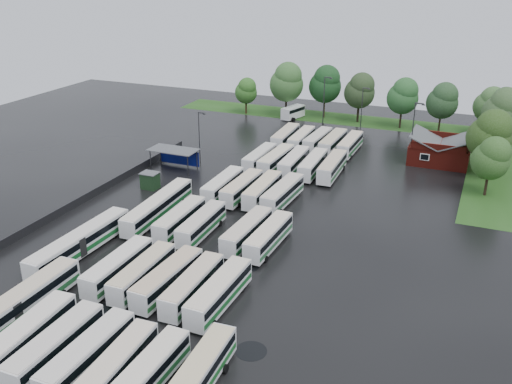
% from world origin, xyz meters
% --- Properties ---
extents(ground, '(160.00, 160.00, 0.00)m').
position_xyz_m(ground, '(0.00, 0.00, 0.00)').
color(ground, black).
rests_on(ground, ground).
extents(brick_building, '(10.07, 8.60, 5.39)m').
position_xyz_m(brick_building, '(24.00, 42.77, 1.87)').
color(brick_building, '#64150E').
rests_on(brick_building, ground).
extents(wash_shed, '(8.20, 4.20, 3.58)m').
position_xyz_m(wash_shed, '(-17.20, 22.02, 2.99)').
color(wash_shed, '#2D2D30').
rests_on(wash_shed, ground).
extents(utility_hut, '(2.70, 2.20, 2.62)m').
position_xyz_m(utility_hut, '(-16.20, 12.60, 1.32)').
color(utility_hut, black).
rests_on(utility_hut, ground).
extents(grass_strip_north, '(80.00, 10.00, 0.01)m').
position_xyz_m(grass_strip_north, '(2.00, 64.80, 0.01)').
color(grass_strip_north, '#214B15').
rests_on(grass_strip_north, ground).
extents(grass_strip_east, '(10.00, 50.00, 0.01)m').
position_xyz_m(grass_strip_east, '(34.00, 42.80, 0.01)').
color(grass_strip_east, '#214B15').
rests_on(grass_strip_east, ground).
extents(west_fence, '(0.10, 50.00, 1.20)m').
position_xyz_m(west_fence, '(-22.20, 8.00, 0.60)').
color(west_fence, '#2D2D30').
rests_on(west_fence, ground).
extents(bus_r0c0, '(2.89, 11.20, 3.09)m').
position_xyz_m(bus_r0c0, '(-4.58, -25.76, 1.70)').
color(bus_r0c0, white).
rests_on(bus_r0c0, ground).
extents(bus_r0c1, '(2.36, 11.00, 3.06)m').
position_xyz_m(bus_r0c1, '(-1.25, -26.08, 1.68)').
color(bus_r0c1, white).
rests_on(bus_r0c1, ground).
extents(bus_r0c2, '(2.45, 10.92, 3.03)m').
position_xyz_m(bus_r0c2, '(2.12, -25.90, 1.67)').
color(bus_r0c2, white).
rests_on(bus_r0c2, ground).
extents(bus_r0c3, '(2.68, 10.58, 2.92)m').
position_xyz_m(bus_r0c3, '(5.30, -26.23, 1.61)').
color(bus_r0c3, white).
rests_on(bus_r0c3, ground).
extents(bus_r0c4, '(2.40, 10.56, 2.93)m').
position_xyz_m(bus_r0c4, '(8.23, -26.09, 1.61)').
color(bus_r0c4, white).
rests_on(bus_r0c4, ground).
extents(bus_r1c0, '(2.34, 10.85, 3.02)m').
position_xyz_m(bus_r1c0, '(-4.47, -12.21, 1.66)').
color(bus_r1c0, white).
rests_on(bus_r1c0, ground).
extents(bus_r1c1, '(2.41, 10.65, 2.96)m').
position_xyz_m(bus_r1c1, '(-1.25, -12.21, 1.63)').
color(bus_r1c1, white).
rests_on(bus_r1c1, ground).
extents(bus_r1c2, '(2.80, 11.02, 3.04)m').
position_xyz_m(bus_r1c2, '(1.95, -12.30, 1.67)').
color(bus_r1c2, white).
rests_on(bus_r1c2, ground).
extents(bus_r1c3, '(2.43, 10.74, 2.98)m').
position_xyz_m(bus_r1c3, '(5.07, -12.43, 1.64)').
color(bus_r1c3, white).
rests_on(bus_r1c3, ground).
extents(bus_r1c4, '(2.52, 11.14, 3.09)m').
position_xyz_m(bus_r1c4, '(8.27, -12.60, 1.70)').
color(bus_r1c4, white).
rests_on(bus_r1c4, ground).
extents(bus_r2c0, '(2.45, 10.74, 2.98)m').
position_xyz_m(bus_r2c0, '(-4.44, 1.47, 1.64)').
color(bus_r2c0, white).
rests_on(bus_r2c0, ground).
extents(bus_r2c1, '(2.49, 10.60, 2.94)m').
position_xyz_m(bus_r2c1, '(-1.12, 1.21, 1.62)').
color(bus_r2c1, white).
rests_on(bus_r2c1, ground).
extents(bus_r2c3, '(2.70, 10.89, 3.01)m').
position_xyz_m(bus_r2c3, '(5.17, 1.52, 1.66)').
color(bus_r2c3, white).
rests_on(bus_r2c3, ground).
extents(bus_r2c4, '(2.55, 10.72, 2.97)m').
position_xyz_m(bus_r2c4, '(8.21, 1.29, 1.63)').
color(bus_r2c4, white).
rests_on(bus_r2c4, ground).
extents(bus_r3c0, '(2.42, 10.80, 3.00)m').
position_xyz_m(bus_r3c0, '(-4.49, 14.50, 1.65)').
color(bus_r3c0, white).
rests_on(bus_r3c0, ground).
extents(bus_r3c1, '(2.51, 10.79, 2.99)m').
position_xyz_m(bus_r3c1, '(-1.36, 14.57, 1.65)').
color(bus_r3c1, white).
rests_on(bus_r3c1, ground).
extents(bus_r3c2, '(2.43, 10.86, 3.01)m').
position_xyz_m(bus_r3c2, '(1.82, 14.95, 1.66)').
color(bus_r3c2, white).
rests_on(bus_r3c2, ground).
extents(bus_r3c3, '(2.83, 11.22, 3.10)m').
position_xyz_m(bus_r3c3, '(5.04, 14.80, 1.70)').
color(bus_r3c3, white).
rests_on(bus_r3c3, ground).
extents(bus_r4c0, '(2.35, 10.53, 2.93)m').
position_xyz_m(bus_r4c0, '(-4.25, 28.54, 1.61)').
color(bus_r4c0, white).
rests_on(bus_r4c0, ground).
extents(bus_r4c1, '(2.76, 11.12, 3.07)m').
position_xyz_m(bus_r4c1, '(-1.19, 28.40, 1.69)').
color(bus_r4c1, white).
rests_on(bus_r4c1, ground).
extents(bus_r4c2, '(2.56, 10.89, 3.02)m').
position_xyz_m(bus_r4c2, '(1.94, 28.60, 1.66)').
color(bus_r4c2, white).
rests_on(bus_r4c2, ground).
extents(bus_r4c3, '(2.67, 10.93, 3.02)m').
position_xyz_m(bus_r4c3, '(5.30, 28.54, 1.66)').
color(bus_r4c3, white).
rests_on(bus_r4c3, ground).
extents(bus_r4c4, '(2.67, 11.19, 3.10)m').
position_xyz_m(bus_r4c4, '(8.56, 28.69, 1.70)').
color(bus_r4c4, white).
rests_on(bus_r4c4, ground).
extents(bus_r5c0, '(2.76, 11.18, 3.09)m').
position_xyz_m(bus_r5c0, '(-4.35, 41.66, 1.70)').
color(bus_r5c0, white).
rests_on(bus_r5c0, ground).
extents(bus_r5c1, '(2.43, 10.64, 2.95)m').
position_xyz_m(bus_r5c1, '(-1.13, 41.74, 1.62)').
color(bus_r5c1, white).
rests_on(bus_r5c1, ground).
extents(bus_r5c2, '(2.76, 10.70, 2.95)m').
position_xyz_m(bus_r5c2, '(1.91, 42.29, 1.62)').
color(bus_r5c2, white).
rests_on(bus_r5c2, ground).
extents(bus_r5c3, '(2.60, 11.12, 3.08)m').
position_xyz_m(bus_r5c3, '(5.04, 41.69, 1.69)').
color(bus_r5c3, white).
rests_on(bus_r5c3, ground).
extents(bus_r5c4, '(2.39, 10.71, 2.98)m').
position_xyz_m(bus_r5c4, '(8.26, 41.85, 1.64)').
color(bus_r5c4, white).
rests_on(bus_r5c4, ground).
extents(artic_bus_west_a, '(2.49, 16.56, 3.07)m').
position_xyz_m(artic_bus_west_a, '(-8.98, -22.81, 1.70)').
color(artic_bus_west_a, white).
rests_on(artic_bus_west_a, ground).
extents(artic_bus_west_b, '(2.95, 16.28, 3.01)m').
position_xyz_m(artic_bus_west_b, '(-9.25, 3.82, 1.67)').
color(artic_bus_west_b, white).
rests_on(artic_bus_west_b, ground).
extents(artic_bus_west_c, '(2.72, 16.53, 3.06)m').
position_xyz_m(artic_bus_west_c, '(-12.10, -9.22, 1.70)').
color(artic_bus_west_c, white).
rests_on(artic_bus_west_c, ground).
extents(minibus, '(3.95, 6.62, 2.72)m').
position_xyz_m(minibus, '(-9.60, 60.97, 1.51)').
color(minibus, white).
rests_on(minibus, ground).
extents(tree_north_0, '(5.10, 5.10, 8.44)m').
position_xyz_m(tree_north_0, '(-20.92, 60.82, 5.43)').
color(tree_north_0, '#3C2817').
rests_on(tree_north_0, ground).
extents(tree_north_1, '(7.52, 7.52, 12.45)m').
position_xyz_m(tree_north_1, '(-11.42, 61.70, 8.01)').
color(tree_north_1, black).
rests_on(tree_north_1, ground).
extents(tree_north_2, '(7.16, 7.16, 11.87)m').
position_xyz_m(tree_north_2, '(-3.37, 64.60, 7.64)').
color(tree_north_2, '#3C2A15').
rests_on(tree_north_2, ground).
extents(tree_north_3, '(6.63, 6.63, 10.99)m').
position_xyz_m(tree_north_3, '(4.69, 63.55, 7.07)').
color(tree_north_3, black).
rests_on(tree_north_3, ground).
extents(tree_north_4, '(6.54, 6.54, 10.84)m').
position_xyz_m(tree_north_4, '(14.07, 62.37, 6.97)').
color(tree_north_4, black).
rests_on(tree_north_4, ground).
extents(tree_north_5, '(6.39, 6.39, 10.58)m').
position_xyz_m(tree_north_5, '(22.05, 61.92, 6.81)').
color(tree_north_5, '#322617').
rests_on(tree_north_5, ground).
extents(tree_north_6, '(6.17, 6.17, 10.21)m').
position_xyz_m(tree_north_6, '(30.97, 63.18, 6.57)').
color(tree_north_6, black).
rests_on(tree_north_6, ground).
extents(tree_east_0, '(5.68, 5.68, 9.40)m').
position_xyz_m(tree_east_0, '(32.40, 29.87, 6.05)').
color(tree_east_0, black).
rests_on(tree_east_0, ground).
extents(tree_east_1, '(7.07, 7.07, 11.70)m').
position_xyz_m(tree_east_1, '(31.79, 37.29, 7.53)').
color(tree_east_1, black).
rests_on(tree_east_1, ground).
extents(tree_east_2, '(5.94, 5.94, 9.83)m').
position_xyz_m(tree_east_2, '(32.05, 43.07, 6.32)').
color(tree_east_2, '#2D2217').
rests_on(tree_east_2, ground).
extents(tree_east_3, '(7.33, 7.33, 12.15)m').
position_xyz_m(tree_east_3, '(33.42, 53.34, 7.81)').
color(tree_east_3, black).
rests_on(tree_east_3, ground).
extents(tree_east_4, '(6.45, 6.45, 10.68)m').
position_xyz_m(tree_east_4, '(33.27, 61.19, 6.87)').
color(tree_east_4, black).
rests_on(tree_east_4, ground).
extents(lamp_post_ne, '(1.68, 0.33, 10.91)m').
position_xyz_m(lamp_post_ne, '(19.50, 40.16, 6.34)').
color(lamp_post_ne, '#2D2D30').
rests_on(lamp_post_ne, ground).
extents(lamp_post_nw, '(1.42, 0.28, 9.25)m').
position_xyz_m(lamp_post_nw, '(-14.38, 25.97, 5.37)').
color(lamp_post_nw, '#2D2D30').
rests_on(lamp_post_nw, ground).
extents(lamp_post_back_w, '(1.69, 0.33, 10.96)m').
position_xyz_m(lamp_post_back_w, '(-0.94, 55.71, 6.37)').
color(lamp_post_back_w, '#2D2D30').
rests_on(lamp_post_back_w, ground).
extents(lamp_post_back_e, '(1.48, 0.29, 9.59)m').
position_xyz_m(lamp_post_back_e, '(7.28, 54.88, 5.57)').
color(lamp_post_back_e, '#2D2D30').
rests_on(lamp_post_back_e, ground).
extents(puddle_0, '(6.22, 6.22, 0.01)m').
position_xyz_m(puddle_0, '(-1.03, -19.11, 0.00)').
color(puddle_0, black).
rests_on(puddle_0, ground).
extents(puddle_1, '(3.48, 3.48, 0.01)m').
position_xyz_m(puddle_1, '(10.39, -22.92, 0.00)').
color(puddle_1, black).
rests_on(puddle_1, ground).
extents(puddle_2, '(6.66, 6.66, 0.01)m').
position_xyz_m(puddle_2, '(-6.22, 1.91, 0.00)').
color(puddle_2, black).
rests_on(puddle_2, ground).
extents(puddle_3, '(3.41, 3.41, 0.01)m').
position_xyz_m(puddle_3, '(7.33, -3.90, 0.00)').
color(puddle_3, black).
rests_on(puddle_3, ground).
extents(puddle_4, '(2.99, 2.99, 0.01)m').
position_xyz_m(puddle_4, '(14.13, -18.03, 0.00)').
color(puddle_4, black).
rests_on(puddle_4, ground).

